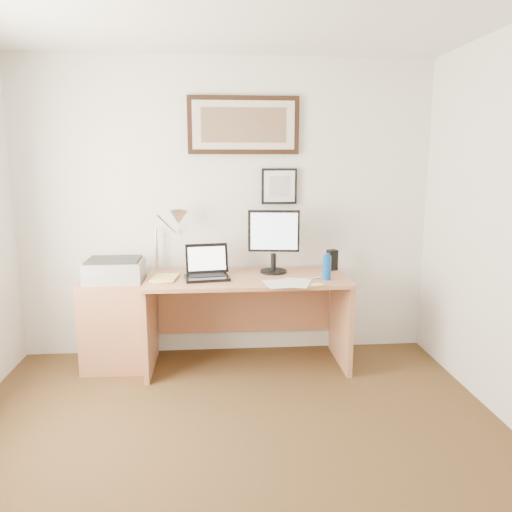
{
  "coord_description": "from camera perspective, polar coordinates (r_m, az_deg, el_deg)",
  "views": [
    {
      "loc": [
        -0.09,
        -2.25,
        1.68
      ],
      "look_at": [
        0.21,
        1.43,
        0.96
      ],
      "focal_mm": 35.0,
      "sensor_mm": 36.0,
      "label": 1
    }
  ],
  "objects": [
    {
      "name": "side_cabinet",
      "position": [
        4.23,
        -15.86,
        -7.5
      ],
      "size": [
        0.5,
        0.4,
        0.73
      ],
      "primitive_type": "cube",
      "color": "#AE6C49",
      "rests_on": "floor"
    },
    {
      "name": "desk_lamp",
      "position": [
        4.1,
        -9.08,
        4.04
      ],
      "size": [
        0.29,
        0.27,
        0.53
      ],
      "color": "silver",
      "rests_on": "desk"
    },
    {
      "name": "picture_small",
      "position": [
        4.26,
        2.67,
        7.97
      ],
      "size": [
        0.3,
        0.03,
        0.3
      ],
      "color": "black",
      "rests_on": "wall_back"
    },
    {
      "name": "lcd_monitor",
      "position": [
        4.08,
        2.04,
        2.05
      ],
      "size": [
        0.42,
        0.22,
        0.52
      ],
      "color": "black",
      "rests_on": "desk"
    },
    {
      "name": "wall_back",
      "position": [
        4.27,
        -3.42,
        5.28
      ],
      "size": [
        3.5,
        0.02,
        2.5
      ],
      "primitive_type": "cube",
      "color": "white",
      "rests_on": "ground"
    },
    {
      "name": "sticky_pad",
      "position": [
        3.75,
        7.08,
        -3.25
      ],
      "size": [
        0.09,
        0.09,
        0.01
      ],
      "primitive_type": "cube",
      "rotation": [
        0.0,
        0.0,
        0.36
      ],
      "color": "#E0E56C",
      "rests_on": "desk"
    },
    {
      "name": "printer",
      "position": [
        4.08,
        -15.87,
        -1.54
      ],
      "size": [
        0.44,
        0.34,
        0.18
      ],
      "color": "#A9A9AC",
      "rests_on": "side_cabinet"
    },
    {
      "name": "floor",
      "position": [
        2.81,
        -2.07,
        -25.66
      ],
      "size": [
        4.0,
        4.0,
        0.0
      ],
      "primitive_type": "plane",
      "color": "#4A321A",
      "rests_on": "ground"
    },
    {
      "name": "paper_sheet_b",
      "position": [
        3.8,
        4.56,
        -3.07
      ],
      "size": [
        0.29,
        0.35,
        0.0
      ],
      "primitive_type": "cube",
      "rotation": [
        0.0,
        0.0,
        -0.32
      ],
      "color": "white",
      "rests_on": "desk"
    },
    {
      "name": "paper_sheet_a",
      "position": [
        3.77,
        2.51,
        -3.2
      ],
      "size": [
        0.22,
        0.29,
        0.0
      ],
      "primitive_type": "cube",
      "rotation": [
        0.0,
        0.0,
        0.15
      ],
      "color": "white",
      "rests_on": "desk"
    },
    {
      "name": "desk",
      "position": [
        4.14,
        -1.13,
        -5.28
      ],
      "size": [
        1.6,
        0.7,
        0.75
      ],
      "color": "#AE6C49",
      "rests_on": "floor"
    },
    {
      "name": "water_bottle",
      "position": [
        3.92,
        8.09,
        -1.33
      ],
      "size": [
        0.07,
        0.07,
        0.19
      ],
      "primitive_type": "cylinder",
      "color": "#0C4CA1",
      "rests_on": "desk"
    },
    {
      "name": "bottle_cap",
      "position": [
        3.9,
        8.13,
        0.17
      ],
      "size": [
        0.03,
        0.03,
        0.02
      ],
      "primitive_type": "cylinder",
      "color": "#0C4CA1",
      "rests_on": "water_bottle"
    },
    {
      "name": "speaker",
      "position": [
        4.27,
        8.69,
        -0.45
      ],
      "size": [
        0.09,
        0.09,
        0.17
      ],
      "primitive_type": "cube",
      "rotation": [
        0.0,
        0.0,
        0.33
      ],
      "color": "black",
      "rests_on": "desk"
    },
    {
      "name": "book",
      "position": [
        4.0,
        -11.74,
        -2.47
      ],
      "size": [
        0.22,
        0.28,
        0.02
      ],
      "primitive_type": "imported",
      "rotation": [
        0.0,
        0.0,
        -0.12
      ],
      "color": "#EFD270",
      "rests_on": "desk"
    },
    {
      "name": "laptop",
      "position": [
        3.97,
        -5.63,
        -1.67
      ],
      "size": [
        0.37,
        0.34,
        0.26
      ],
      "color": "black",
      "rests_on": "desk"
    },
    {
      "name": "picture_large",
      "position": [
        4.24,
        -1.43,
        14.72
      ],
      "size": [
        0.92,
        0.04,
        0.47
      ],
      "color": "black",
      "rests_on": "wall_back"
    },
    {
      "name": "marker_pen",
      "position": [
        3.94,
        6.41,
        -2.53
      ],
      "size": [
        0.14,
        0.06,
        0.02
      ],
      "primitive_type": "cylinder",
      "rotation": [
        0.0,
        1.57,
        0.35
      ],
      "color": "white",
      "rests_on": "desk"
    }
  ]
}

